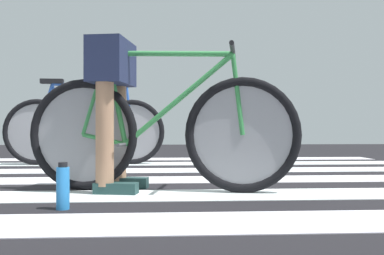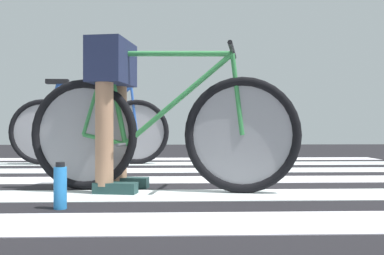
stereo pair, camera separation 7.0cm
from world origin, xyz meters
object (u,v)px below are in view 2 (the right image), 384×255
object	(u,v)px
bicycle_1_of_2	(160,130)
water_bottle	(60,187)
bicycle_2_of_2	(89,129)
cyclist_1_of_2	(113,94)

from	to	relation	value
bicycle_1_of_2	water_bottle	xyz separation A→B (m)	(-0.47, -0.57, -0.28)
bicycle_1_of_2	bicycle_2_of_2	distance (m)	2.24
water_bottle	bicycle_1_of_2	bearing A→B (deg)	50.32
cyclist_1_of_2	bicycle_2_of_2	bearing A→B (deg)	115.52
cyclist_1_of_2	bicycle_2_of_2	world-z (taller)	cyclist_1_of_2
water_bottle	cyclist_1_of_2	bearing A→B (deg)	75.04
bicycle_1_of_2	cyclist_1_of_2	distance (m)	0.39
bicycle_2_of_2	water_bottle	distance (m)	2.68
cyclist_1_of_2	bicycle_1_of_2	bearing A→B (deg)	-0.00
bicycle_2_of_2	water_bottle	bearing A→B (deg)	-84.33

